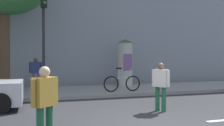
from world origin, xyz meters
The scene contains 9 objects.
ground_plane centered at (0.00, 0.00, 0.00)m, with size 80.00×80.00×0.00m, color #2B2B2D.
sidewalk_curb centered at (0.00, 7.00, 0.07)m, with size 36.00×4.00×0.15m, color gray.
lane_markings centered at (0.00, 0.00, 0.00)m, with size 25.80×0.16×0.01m.
traffic_light centered at (-2.29, 5.24, 3.03)m, with size 0.24×0.45×4.28m.
poster_column centered at (2.30, 8.11, 1.45)m, with size 0.90×0.90×2.56m.
pedestrian_in_red_top centered at (1.01, 1.68, 0.90)m, with size 0.44×0.57×1.54m.
pedestrian_with_backpack centered at (-2.77, -0.73, 0.90)m, with size 0.53×0.50×1.54m.
pedestrian_in_light_jacket centered at (-2.45, 8.13, 1.06)m, with size 0.64×0.37×1.55m.
bicycle_leaning centered at (1.21, 5.68, 0.54)m, with size 1.77×0.10×1.09m.
Camera 1 is at (-3.22, -6.16, 1.71)m, focal length 44.62 mm.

